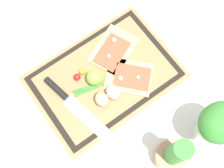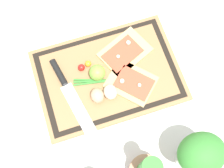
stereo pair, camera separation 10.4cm
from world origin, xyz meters
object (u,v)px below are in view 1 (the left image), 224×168
pizza_slice_far (130,77)px  lime (94,77)px  egg_pink (113,92)px  pizza_slice_near (113,50)px  cherry_tomato_yellow (82,71)px  cherry_tomato_red (77,77)px  herb_glass (217,125)px  egg_brown (102,99)px  knife (68,99)px  herb_pot (173,155)px

pizza_slice_far → lime: 0.12m
egg_pink → lime: lime is taller
pizza_slice_near → egg_pink: bearing=53.9°
cherry_tomato_yellow → lime: bearing=111.7°
lime → cherry_tomato_red: size_ratio=2.27×
pizza_slice_near → cherry_tomato_yellow: 0.13m
egg_pink → herb_glass: 0.34m
egg_pink → cherry_tomato_yellow: 0.13m
pizza_slice_far → cherry_tomato_yellow: (0.12, -0.11, 0.01)m
egg_brown → egg_pink: (-0.04, 0.00, 0.00)m
cherry_tomato_red → knife: bearing=34.3°
knife → egg_brown: egg_brown is taller
knife → egg_brown: 0.11m
cherry_tomato_yellow → herb_pot: (-0.06, 0.40, 0.05)m
pizza_slice_near → egg_brown: (0.14, 0.13, 0.02)m
pizza_slice_near → lime: bearing=24.5°
egg_pink → lime: 0.08m
pizza_slice_far → cherry_tomato_yellow: pizza_slice_far is taller
egg_brown → egg_pink: 0.04m
lime → egg_pink: bearing=105.8°
pizza_slice_far → lime: (0.10, -0.06, 0.02)m
pizza_slice_far → herb_pot: herb_pot is taller
knife → lime: size_ratio=5.65×
knife → cherry_tomato_red: bearing=-145.7°
egg_brown → cherry_tomato_yellow: bearing=-91.8°
herb_pot → herb_glass: herb_pot is taller
pizza_slice_near → egg_pink: size_ratio=3.84×
pizza_slice_near → herb_glass: 0.43m
pizza_slice_far → cherry_tomato_red: bearing=-34.6°
pizza_slice_near → egg_pink: (0.09, 0.13, 0.02)m
pizza_slice_near → knife: bearing=14.4°
pizza_slice_far → egg_pink: egg_pink is taller
herb_pot → lime: bearing=-82.8°
knife → herb_glass: bearing=131.2°
egg_pink → pizza_slice_near: bearing=-126.1°
herb_glass → herb_pot: bearing=-2.4°
pizza_slice_near → herb_pot: (0.07, 0.40, 0.06)m
herb_pot → egg_brown: bearing=-76.3°
pizza_slice_near → pizza_slice_far: bearing=83.6°
egg_brown → herb_glass: (-0.22, 0.28, 0.09)m
pizza_slice_far → knife: 0.22m
cherry_tomato_yellow → herb_pot: size_ratio=0.10×
knife → lime: lime is taller
egg_brown → knife: bearing=-37.4°
knife → cherry_tomato_yellow: bearing=-150.3°
herb_pot → herb_glass: 0.16m
knife → cherry_tomato_red: cherry_tomato_red is taller
egg_brown → lime: (-0.02, -0.07, 0.01)m
egg_pink → cherry_tomato_red: bearing=-60.3°
egg_pink → pizza_slice_far: bearing=-169.6°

